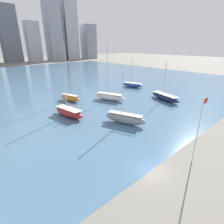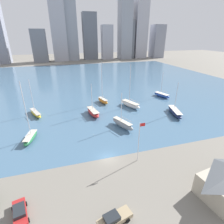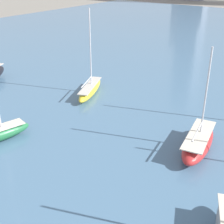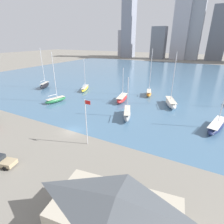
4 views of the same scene
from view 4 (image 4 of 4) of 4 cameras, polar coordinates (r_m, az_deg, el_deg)
The scene contains 14 objects.
ground_plane at distance 40.33m, azimuth -12.77°, elevation -6.14°, with size 500.00×500.00×0.00m, color gray.
harbor_water at distance 100.93m, azimuth 14.12°, elevation 11.17°, with size 180.00×140.00×0.00m.
boat_shed at distance 20.56m, azimuth 1.16°, elevation -30.65°, with size 13.64×8.42×5.17m.
flag_pole at distance 32.80m, azimuth -8.36°, elevation -2.79°, with size 1.24×0.14×9.25m.
distant_city_skyline at distance 197.02m, azimuth 32.27°, elevation 22.18°, with size 186.93×21.68×72.52m.
sailboat_gray at distance 45.56m, azimuth 4.96°, elevation -0.52°, with size 4.98×8.80×10.51m.
sailboat_yellow at distance 71.58m, azimuth -8.80°, elevation 7.70°, with size 5.29×9.30×12.28m.
sailboat_green at distance 59.61m, azimuth -17.89°, elevation 3.89°, with size 3.72×7.68×15.54m.
sailboat_red at distance 57.68m, azimuth 3.28°, elevation 4.46°, with size 3.97×9.06×10.82m.
sailboat_white at distance 56.50m, azimuth 18.63°, elevation 2.95°, with size 5.91×9.64×15.85m.
sailboat_navy at distance 46.28m, azimuth 30.97°, elevation -3.81°, with size 5.01×10.91×10.99m.
sailboat_black at distance 79.16m, azimuth -21.12°, elevation 8.20°, with size 4.48×7.64×15.95m.
sailboat_orange at distance 64.90m, azimuth 11.95°, elevation 6.17°, with size 3.60×7.12×16.18m.
parked_pickup_tan at distance 34.65m, azimuth -32.85°, elevation -13.16°, with size 5.49×3.06×1.73m.
Camera 4 is at (24.04, -26.15, 19.09)m, focal length 28.00 mm.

